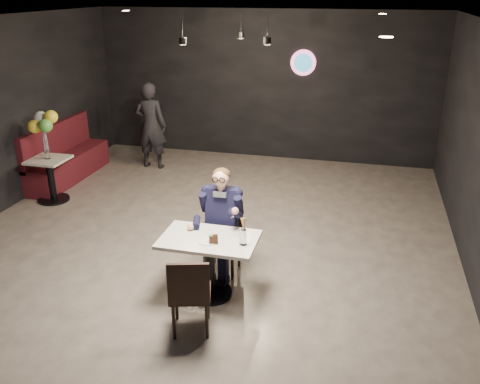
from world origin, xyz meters
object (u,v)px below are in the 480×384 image
(seated_man, at_px, (222,220))
(balloon_vase, at_px, (47,155))
(sundae_glass, at_px, (243,237))
(booth_bench, at_px, (67,152))
(chair_near, at_px, (190,292))
(passerby, at_px, (151,126))
(chair_far, at_px, (223,239))
(main_table, at_px, (210,267))
(side_table, at_px, (51,180))

(seated_man, relative_size, balloon_vase, 10.31)
(sundae_glass, xyz_separation_m, booth_bench, (-4.15, 3.12, -0.31))
(seated_man, bearing_deg, chair_near, -90.00)
(booth_bench, height_order, passerby, passerby)
(chair_near, bearing_deg, sundae_glass, 40.14)
(chair_near, relative_size, passerby, 0.54)
(chair_far, height_order, sundae_glass, sundae_glass)
(chair_near, relative_size, balloon_vase, 6.58)
(main_table, relative_size, booth_bench, 0.52)
(chair_far, height_order, balloon_vase, chair_far)
(sundae_glass, bearing_deg, passerby, 124.80)
(balloon_vase, bearing_deg, chair_far, -23.82)
(passerby, bearing_deg, balloon_vase, 64.12)
(chair_far, distance_m, chair_near, 1.22)
(main_table, xyz_separation_m, seated_man, (0.00, 0.55, 0.34))
(main_table, distance_m, chair_far, 0.56)
(chair_near, xyz_separation_m, booth_bench, (-3.74, 3.74, 0.07))
(chair_far, relative_size, side_table, 1.24)
(side_table, bearing_deg, chair_near, -38.52)
(seated_man, xyz_separation_m, passerby, (-2.48, 3.56, 0.13))
(chair_far, height_order, passerby, passerby)
(chair_near, relative_size, side_table, 1.24)
(booth_bench, height_order, balloon_vase, booth_bench)
(chair_far, xyz_separation_m, chair_near, (0.00, -1.22, 0.00))
(seated_man, xyz_separation_m, balloon_vase, (-3.44, 1.52, 0.10))
(booth_bench, bearing_deg, side_table, -73.30)
(booth_bench, xyz_separation_m, passerby, (1.26, 1.04, 0.32))
(sundae_glass, bearing_deg, seated_man, 124.16)
(chair_near, xyz_separation_m, passerby, (-2.48, 4.78, 0.39))
(balloon_vase, bearing_deg, side_table, 0.00)
(booth_bench, bearing_deg, main_table, -39.37)
(side_table, bearing_deg, chair_far, -23.82)
(main_table, height_order, chair_far, chair_far)
(main_table, height_order, passerby, passerby)
(main_table, distance_m, sundae_glass, 0.62)
(chair_near, height_order, seated_man, seated_man)
(sundae_glass, bearing_deg, booth_bench, 143.03)
(chair_near, height_order, side_table, chair_near)
(seated_man, height_order, sundae_glass, seated_man)
(sundae_glass, xyz_separation_m, side_table, (-3.85, 2.12, -0.47))
(seated_man, relative_size, booth_bench, 0.68)
(chair_far, bearing_deg, booth_bench, 146.04)
(chair_far, xyz_separation_m, sundae_glass, (0.41, -0.61, 0.38))
(chair_far, height_order, booth_bench, booth_bench)
(main_table, distance_m, passerby, 4.83)
(side_table, bearing_deg, main_table, -31.02)
(chair_far, bearing_deg, main_table, -90.00)
(chair_near, xyz_separation_m, sundae_glass, (0.41, 0.61, 0.38))
(seated_man, relative_size, passerby, 0.84)
(booth_bench, relative_size, passerby, 1.24)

